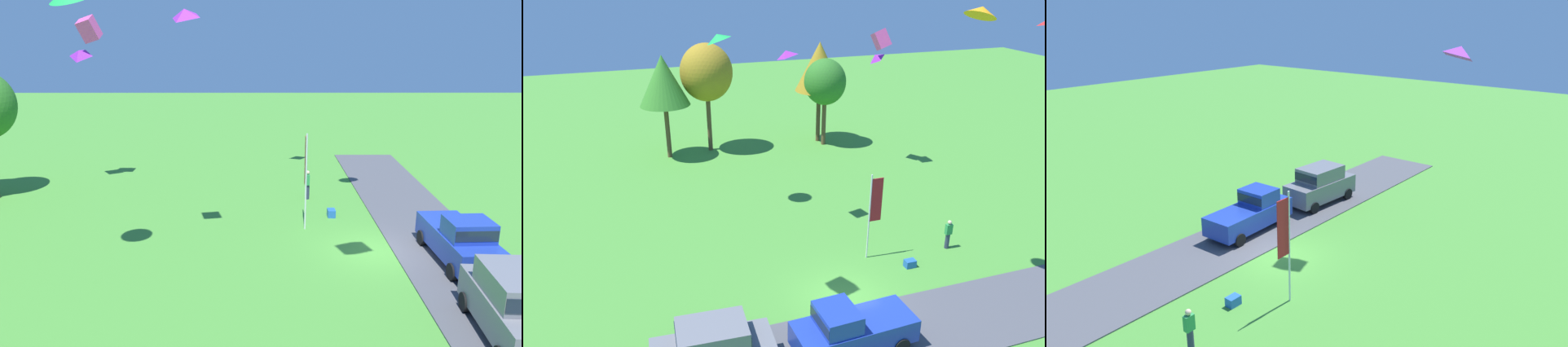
{
  "view_description": "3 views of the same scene",
  "coord_description": "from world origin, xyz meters",
  "views": [
    {
      "loc": [
        -20.85,
        5.19,
        9.48
      ],
      "look_at": [
        0.48,
        5.13,
        3.46
      ],
      "focal_mm": 35.0,
      "sensor_mm": 36.0,
      "label": 1
    },
    {
      "loc": [
        -9.0,
        -17.83,
        14.66
      ],
      "look_at": [
        -0.92,
        6.21,
        4.06
      ],
      "focal_mm": 35.0,
      "sensor_mm": 36.0,
      "label": 2
    },
    {
      "loc": [
        16.32,
        15.02,
        11.56
      ],
      "look_at": [
        2.45,
        3.71,
        5.63
      ],
      "focal_mm": 35.0,
      "sensor_mm": 36.0,
      "label": 3
    }
  ],
  "objects": [
    {
      "name": "cooler_box",
      "position": [
        4.36,
        1.4,
        0.2
      ],
      "size": [
        0.56,
        0.4,
        0.4
      ],
      "primitive_type": "cube",
      "color": "blue",
      "rests_on": "ground"
    },
    {
      "name": "kite_diamond_near_flag",
      "position": [
        -0.18,
        8.11,
        10.12
      ],
      "size": [
        1.35,
        1.37,
        0.6
      ],
      "primitive_type": "pyramid",
      "rotation": [
        0.31,
        0.0,
        4.13
      ],
      "color": "purple"
    },
    {
      "name": "flag_banner",
      "position": [
        2.88,
        2.94,
        3.04
      ],
      "size": [
        0.71,
        0.08,
        4.81
      ],
      "color": "silver",
      "rests_on": "ground"
    },
    {
      "name": "pavement_strip",
      "position": [
        0.0,
        -2.94,
        0.03
      ],
      "size": [
        36.0,
        4.4,
        0.06
      ],
      "primitive_type": "cube",
      "color": "#4C4C51",
      "rests_on": "ground"
    },
    {
      "name": "tree_lone_near",
      "position": [
        7.41,
        21.64,
        6.52
      ],
      "size": [
        4.07,
        4.07,
        8.6
      ],
      "color": "brown",
      "rests_on": "ground"
    },
    {
      "name": "person_beside_suv",
      "position": [
        7.29,
        2.4,
        0.88
      ],
      "size": [
        0.36,
        0.24,
        1.71
      ],
      "color": "#2D334C",
      "rests_on": "ground"
    },
    {
      "name": "car_pickup_by_flagpole",
      "position": [
        -1.29,
        -3.18,
        1.11
      ],
      "size": [
        5.08,
        2.21,
        2.14
      ],
      "color": "#1E389E",
      "rests_on": "ground"
    },
    {
      "name": "kite_delta_topmost",
      "position": [
        5.25,
        -0.23,
        12.83
      ],
      "size": [
        1.77,
        1.75,
        0.83
      ],
      "primitive_type": "cone",
      "rotation": [
        0.37,
        0.0,
        1.99
      ],
      "color": "orange"
    },
    {
      "name": "tree_far_right",
      "position": [
        -2.01,
        22.33,
        6.5
      ],
      "size": [
        4.18,
        4.18,
        8.83
      ],
      "color": "brown",
      "rests_on": "ground"
    },
    {
      "name": "kite_delta_low_drifter",
      "position": [
        -3.13,
        11.45,
        10.68
      ],
      "size": [
        2.03,
        2.01,
        0.88
      ],
      "primitive_type": "cone",
      "rotation": [
        -0.35,
        0.0,
        1.11
      ],
      "color": "green"
    },
    {
      "name": "ground_plane",
      "position": [
        0.0,
        0.0,
        0.0
      ],
      "size": [
        120.0,
        120.0,
        0.0
      ],
      "primitive_type": "plane",
      "color": "#478E33"
    },
    {
      "name": "kite_box_high_left",
      "position": [
        9.28,
        14.92,
        9.56
      ],
      "size": [
        1.33,
        1.23,
        1.65
      ],
      "primitive_type": "cube",
      "rotation": [
        -0.38,
        0.3,
        1.44
      ],
      "color": "#EA4C9E"
    },
    {
      "name": "tree_left_of_center",
      "position": [
        -5.48,
        21.71,
        6.22
      ],
      "size": [
        3.88,
        3.88,
        8.2
      ],
      "color": "brown",
      "rests_on": "ground"
    },
    {
      "name": "tree_far_left",
      "position": [
        7.52,
        20.63,
        5.42
      ],
      "size": [
        3.5,
        3.5,
        7.38
      ],
      "color": "brown",
      "rests_on": "ground"
    },
    {
      "name": "kite_diamond_over_trees",
      "position": [
        9.25,
        15.63,
        8.18
      ],
      "size": [
        1.18,
        1.26,
        0.82
      ],
      "primitive_type": "pyramid",
      "rotation": [
        0.58,
        0.0,
        4.49
      ],
      "color": "purple"
    }
  ]
}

